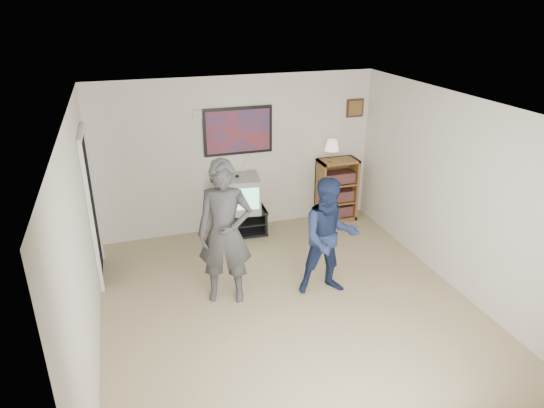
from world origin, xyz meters
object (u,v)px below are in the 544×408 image
crt_television (238,194)px  person_short (330,237)px  person_tall (225,233)px  media_stand (240,222)px  bookshelf (337,190)px

crt_television → person_short: 2.10m
person_tall → crt_television: bearing=89.3°
media_stand → person_tall: person_tall is taller
bookshelf → person_short: (-1.05, -2.03, 0.24)m
crt_television → person_short: bearing=-62.8°
crt_television → person_short: size_ratio=0.43×
bookshelf → media_stand: bearing=-178.3°
media_stand → crt_television: bearing=-176.9°
person_tall → person_short: size_ratio=1.18×
bookshelf → person_short: person_short is taller
crt_television → media_stand: bearing=7.7°
crt_television → person_tall: 1.85m
media_stand → bookshelf: 1.75m
crt_television → person_tall: person_tall is taller
person_tall → bookshelf: bearing=55.3°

